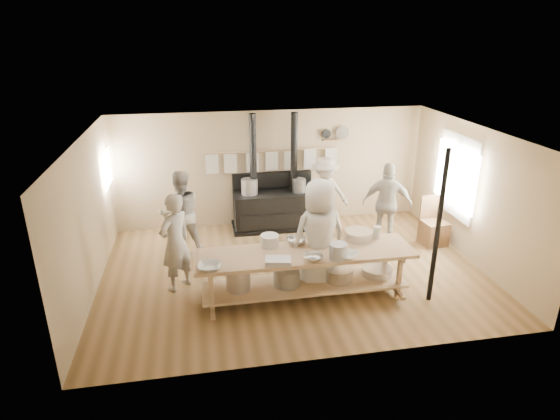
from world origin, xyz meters
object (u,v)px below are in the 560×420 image
at_px(cook_left, 181,213).
at_px(roasting_pan, 278,261).
at_px(cook_far_left, 175,243).
at_px(cook_right, 387,204).
at_px(cook_by_window, 325,194).
at_px(cook_center, 319,237).
at_px(prep_table, 304,270).
at_px(chair, 433,230).
at_px(stove, 274,206).

relative_size(cook_left, roasting_pan, 4.38).
bearing_deg(cook_far_left, cook_right, 151.52).
bearing_deg(cook_far_left, roasting_pan, 103.73).
bearing_deg(cook_left, roasting_pan, 109.58).
height_order(cook_by_window, roasting_pan, cook_by_window).
bearing_deg(cook_center, cook_left, -49.31).
distance_m(prep_table, chair, 3.53).
bearing_deg(cook_left, stove, -167.65).
distance_m(cook_left, chair, 5.22).
relative_size(cook_by_window, chair, 1.64).
xyz_separation_m(prep_table, chair, (3.15, 1.58, -0.22)).
relative_size(cook_right, cook_by_window, 1.04).
bearing_deg(cook_by_window, stove, 168.55).
height_order(cook_far_left, cook_center, cook_center).
bearing_deg(cook_by_window, roasting_pan, -116.87).
xyz_separation_m(cook_far_left, chair, (5.23, 0.89, -0.57)).
distance_m(prep_table, roasting_pan, 0.70).
height_order(stove, cook_right, stove).
height_order(cook_left, cook_right, cook_right).
bearing_deg(cook_center, cook_right, -150.28).
bearing_deg(stove, cook_far_left, -131.82).
xyz_separation_m(prep_table, roasting_pan, (-0.49, -0.33, 0.37)).
bearing_deg(stove, cook_center, -83.82).
distance_m(stove, roasting_pan, 3.40).
distance_m(cook_right, chair, 1.15).
bearing_deg(cook_left, cook_right, 164.15).
distance_m(stove, cook_right, 2.51).
height_order(prep_table, cook_far_left, cook_far_left).
distance_m(cook_center, cook_right, 2.49).
relative_size(prep_table, cook_far_left, 2.07).
height_order(cook_far_left, chair, cook_far_left).
relative_size(prep_table, cook_center, 1.81).
bearing_deg(cook_center, roasting_pan, 24.35).
bearing_deg(prep_table, roasting_pan, -146.02).
bearing_deg(chair, cook_far_left, -176.15).
xyz_separation_m(stove, cook_by_window, (1.10, -0.23, 0.31)).
relative_size(cook_center, cook_by_window, 1.20).
relative_size(cook_center, chair, 1.97).
distance_m(prep_table, cook_by_window, 3.02).
height_order(cook_left, cook_center, cook_center).
bearing_deg(prep_table, stove, 89.96).
bearing_deg(cook_left, cook_by_window, -179.84).
xyz_separation_m(prep_table, cook_center, (0.30, 0.23, 0.48)).
xyz_separation_m(stove, cook_far_left, (-2.08, -2.33, 0.35)).
relative_size(stove, chair, 2.57).
bearing_deg(cook_right, cook_left, 19.68).
relative_size(cook_left, chair, 1.70).
xyz_separation_m(cook_far_left, cook_by_window, (3.19, 2.10, -0.04)).
bearing_deg(cook_center, cook_by_window, -118.29).
bearing_deg(prep_table, cook_center, 37.19).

